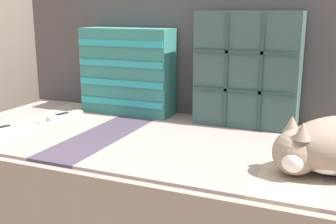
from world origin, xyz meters
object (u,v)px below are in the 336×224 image
Objects in this scene: couch at (179,189)px; game_remote_near at (63,116)px; game_remote_far at (4,129)px; sleeping_cat at (336,147)px; throw_pillow_striped at (128,71)px; throw_pillow_quilted at (247,70)px.

couch is 8.56× the size of game_remote_near.
game_remote_far is at bearing -107.47° from game_remote_near.
game_remote_far is at bearing -160.37° from couch.
game_remote_near is at bearing 168.98° from sleeping_cat.
game_remote_near is at bearing -136.42° from throw_pillow_striped.
couch is 0.67m from game_remote_far.
couch is at bearing -3.54° from game_remote_near.
couch is 0.62m from sleeping_cat.
game_remote_far is at bearing -150.88° from throw_pillow_quilted.
throw_pillow_quilted is at bearing 0.06° from throw_pillow_striped.
game_remote_near is at bearing 176.46° from couch.
throw_pillow_striped reaches higher than sleeping_cat.
couch is at bearing -129.64° from throw_pillow_quilted.
sleeping_cat is 1.06m from game_remote_near.
throw_pillow_striped reaches higher than game_remote_far.
throw_pillow_striped reaches higher than couch.
sleeping_cat is at bearing 2.21° from game_remote_far.
game_remote_far is (-0.60, -0.21, 0.22)m from couch.
throw_pillow_quilted is 1.13× the size of sleeping_cat.
throw_pillow_striped is 1.89× the size of game_remote_near.
sleeping_cat is at bearing -49.64° from throw_pillow_quilted.
couch is at bearing 19.63° from game_remote_far.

